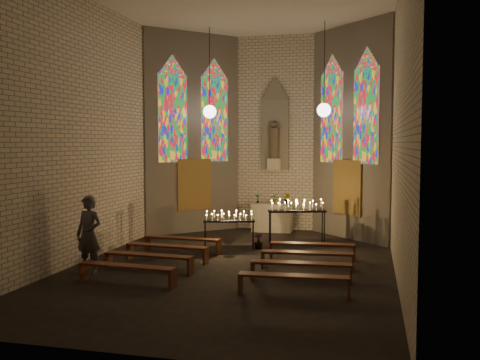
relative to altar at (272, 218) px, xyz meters
name	(u,v)px	position (x,y,z in m)	size (l,w,h in m)	color
floor	(234,266)	(0.00, -5.45, -0.50)	(12.00, 12.00, 0.00)	black
room	(261,125)	(0.00, -2.08, 3.22)	(8.22, 12.43, 7.00)	beige
altar	(272,218)	(0.00, 0.00, 0.00)	(1.40, 0.60, 1.00)	beige
flower_vase_left	(258,199)	(-0.53, -0.02, 0.67)	(0.18, 0.12, 0.34)	#4C723F
flower_vase_center	(274,198)	(0.06, 0.00, 0.69)	(0.34, 0.29, 0.37)	#4C723F
flower_vase_right	(287,199)	(0.52, 0.03, 0.69)	(0.21, 0.17, 0.38)	#4C723F
aisle_flower_pot	(259,241)	(0.17, -3.18, -0.26)	(0.27, 0.27, 0.48)	#4C723F
votive_stand_left	(229,218)	(-0.64, -3.56, 0.45)	(1.55, 0.74, 1.10)	black
votive_stand_right	(297,208)	(1.16, -2.09, 0.63)	(1.84, 0.92, 1.32)	black
pew_left_0	(182,240)	(-1.87, -4.19, -0.14)	(2.30, 0.47, 0.44)	#4F2616
pew_right_0	(312,246)	(1.87, -4.19, -0.14)	(2.30, 0.47, 0.44)	#4F2616
pew_left_1	(167,248)	(-1.87, -5.39, -0.14)	(2.30, 0.47, 0.44)	#4F2616
pew_right_1	(307,255)	(1.87, -5.39, -0.14)	(2.30, 0.47, 0.44)	#4F2616
pew_left_2	(149,257)	(-1.87, -6.59, -0.14)	(2.30, 0.47, 0.44)	#4F2616
pew_right_2	(301,266)	(1.87, -6.59, -0.14)	(2.30, 0.47, 0.44)	#4F2616
pew_left_3	(127,269)	(-1.87, -7.79, -0.14)	(2.30, 0.47, 0.44)	#4F2616
pew_right_3	(294,279)	(1.87, -7.79, -0.14)	(2.30, 0.47, 0.44)	#4F2616
visitor	(89,234)	(-3.24, -7.02, 0.44)	(0.69, 0.45, 1.89)	#4A4A54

